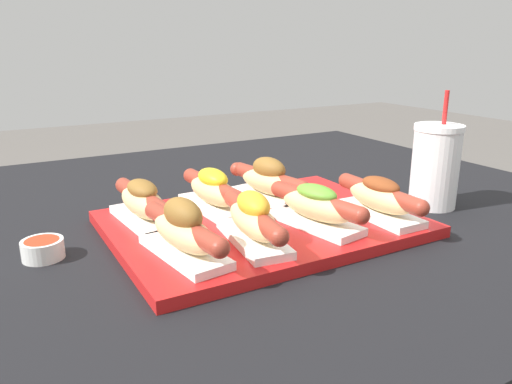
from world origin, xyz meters
TOP-DOWN VIEW (x-y plane):
  - patio_table at (0.00, 0.00)m, footprint 1.31×1.13m
  - serving_tray at (-0.04, -0.12)m, footprint 0.48×0.35m
  - hot_dog_0 at (-0.21, -0.20)m, footprint 0.08×0.20m
  - hot_dog_1 at (-0.10, -0.20)m, footprint 0.08×0.20m
  - hot_dog_2 at (0.01, -0.19)m, footprint 0.09×0.20m
  - hot_dog_3 at (0.13, -0.21)m, footprint 0.06×0.20m
  - hot_dog_4 at (-0.21, -0.05)m, footprint 0.07×0.20m
  - hot_dog_5 at (-0.09, -0.04)m, footprint 0.07×0.20m
  - hot_dog_6 at (0.02, -0.04)m, footprint 0.09×0.20m
  - sauce_bowl at (-0.37, -0.07)m, footprint 0.06×0.06m
  - drink_cup at (0.29, -0.18)m, footprint 0.09×0.09m

SIDE VIEW (x-z plane):
  - patio_table at x=0.00m, z-range 0.00..0.75m
  - serving_tray at x=-0.04m, z-range 0.75..0.77m
  - sauce_bowl at x=-0.37m, z-range 0.75..0.78m
  - hot_dog_2 at x=0.01m, z-range 0.77..0.83m
  - hot_dog_3 at x=0.13m, z-range 0.77..0.83m
  - hot_dog_4 at x=-0.21m, z-range 0.77..0.84m
  - hot_dog_5 at x=-0.09m, z-range 0.77..0.84m
  - hot_dog_1 at x=-0.10m, z-range 0.76..0.84m
  - hot_dog_6 at x=0.02m, z-range 0.76..0.84m
  - hot_dog_0 at x=-0.21m, z-range 0.76..0.84m
  - drink_cup at x=0.29m, z-range 0.72..0.93m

